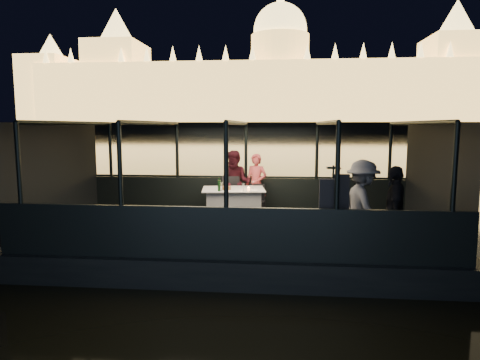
# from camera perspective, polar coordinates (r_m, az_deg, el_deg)

# --- Properties ---
(river_water) EXTENTS (500.00, 500.00, 0.00)m
(river_water) POSITION_cam_1_polar(r_m,az_deg,el_deg) (88.97, 4.91, 5.46)
(river_water) COLOR black
(river_water) RESTS_ON ground
(boat_hull) EXTENTS (8.60, 4.40, 1.00)m
(boat_hull) POSITION_cam_1_polar(r_m,az_deg,el_deg) (9.37, -0.24, -9.75)
(boat_hull) COLOR black
(boat_hull) RESTS_ON river_water
(boat_deck) EXTENTS (8.00, 4.00, 0.04)m
(boat_deck) POSITION_cam_1_polar(r_m,az_deg,el_deg) (9.25, -0.24, -6.91)
(boat_deck) COLOR black
(boat_deck) RESTS_ON boat_hull
(gunwale_port) EXTENTS (8.00, 0.08, 0.90)m
(gunwale_port) POSITION_cam_1_polar(r_m,az_deg,el_deg) (11.10, 0.79, -2.03)
(gunwale_port) COLOR black
(gunwale_port) RESTS_ON boat_deck
(gunwale_starboard) EXTENTS (8.00, 0.08, 0.90)m
(gunwale_starboard) POSITION_cam_1_polar(r_m,az_deg,el_deg) (7.20, -1.83, -7.15)
(gunwale_starboard) COLOR black
(gunwale_starboard) RESTS_ON boat_deck
(cabin_glass_port) EXTENTS (8.00, 0.02, 1.40)m
(cabin_glass_port) POSITION_cam_1_polar(r_m,az_deg,el_deg) (10.98, 0.80, 3.90)
(cabin_glass_port) COLOR #99B2B2
(cabin_glass_port) RESTS_ON gunwale_port
(cabin_glass_starboard) EXTENTS (8.00, 0.02, 1.40)m
(cabin_glass_starboard) POSITION_cam_1_polar(r_m,az_deg,el_deg) (7.01, -1.87, 2.00)
(cabin_glass_starboard) COLOR #99B2B2
(cabin_glass_starboard) RESTS_ON gunwale_starboard
(cabin_roof_glass) EXTENTS (8.00, 4.00, 0.02)m
(cabin_roof_glass) POSITION_cam_1_polar(r_m,az_deg,el_deg) (8.97, -0.25, 7.63)
(cabin_roof_glass) COLOR #99B2B2
(cabin_roof_glass) RESTS_ON boat_deck
(end_wall_fore) EXTENTS (0.02, 4.00, 2.30)m
(end_wall_fore) POSITION_cam_1_polar(r_m,az_deg,el_deg) (10.23, -23.13, 0.54)
(end_wall_fore) COLOR black
(end_wall_fore) RESTS_ON boat_deck
(end_wall_aft) EXTENTS (0.02, 4.00, 2.30)m
(end_wall_aft) POSITION_cam_1_polar(r_m,az_deg,el_deg) (9.51, 24.50, 0.01)
(end_wall_aft) COLOR black
(end_wall_aft) RESTS_ON boat_deck
(canopy_ribs) EXTENTS (8.00, 4.00, 2.30)m
(canopy_ribs) POSITION_cam_1_polar(r_m,az_deg,el_deg) (9.03, -0.24, 0.31)
(canopy_ribs) COLOR black
(canopy_ribs) RESTS_ON boat_deck
(embankment) EXTENTS (400.00, 140.00, 6.00)m
(embankment) POSITION_cam_1_polar(r_m,az_deg,el_deg) (218.93, 5.27, 6.77)
(embankment) COLOR #423D33
(embankment) RESTS_ON ground
(parliament_building) EXTENTS (220.00, 32.00, 60.00)m
(parliament_building) POSITION_cam_1_polar(r_m,az_deg,el_deg) (185.79, 5.32, 15.35)
(parliament_building) COLOR #F2D18C
(parliament_building) RESTS_ON embankment
(dining_table_central) EXTENTS (1.58, 1.23, 0.77)m
(dining_table_central) POSITION_cam_1_polar(r_m,az_deg,el_deg) (10.15, -0.87, -3.29)
(dining_table_central) COLOR white
(dining_table_central) RESTS_ON boat_deck
(chair_port_left) EXTENTS (0.59, 0.59, 0.97)m
(chair_port_left) POSITION_cam_1_polar(r_m,az_deg,el_deg) (10.59, -1.39, -2.49)
(chair_port_left) COLOR black
(chair_port_left) RESTS_ON boat_deck
(chair_port_right) EXTENTS (0.41, 0.41, 0.79)m
(chair_port_right) POSITION_cam_1_polar(r_m,az_deg,el_deg) (10.53, 2.29, -2.55)
(chair_port_right) COLOR black
(chair_port_right) RESTS_ON boat_deck
(coat_stand) EXTENTS (0.46, 0.37, 1.59)m
(coat_stand) POSITION_cam_1_polar(r_m,az_deg,el_deg) (7.35, 12.22, -3.43)
(coat_stand) COLOR black
(coat_stand) RESTS_ON boat_deck
(person_woman_coral) EXTENTS (0.65, 0.53, 1.55)m
(person_woman_coral) POSITION_cam_1_polar(r_m,az_deg,el_deg) (10.76, 2.16, -0.72)
(person_woman_coral) COLOR #CD4A4B
(person_woman_coral) RESTS_ON boat_deck
(person_man_maroon) EXTENTS (0.87, 0.72, 1.62)m
(person_man_maroon) POSITION_cam_1_polar(r_m,az_deg,el_deg) (10.80, -0.63, -0.69)
(person_man_maroon) COLOR #391018
(person_man_maroon) RESTS_ON boat_deck
(passenger_stripe) EXTENTS (0.86, 1.19, 1.65)m
(passenger_stripe) POSITION_cam_1_polar(r_m,az_deg,el_deg) (7.96, 15.99, -3.09)
(passenger_stripe) COLOR silver
(passenger_stripe) RESTS_ON boat_deck
(passenger_dark) EXTENTS (0.59, 0.98, 1.56)m
(passenger_dark) POSITION_cam_1_polar(r_m,az_deg,el_deg) (7.95, 19.93, -3.27)
(passenger_dark) COLOR black
(passenger_dark) RESTS_ON boat_deck
(wine_bottle) EXTENTS (0.08, 0.08, 0.31)m
(wine_bottle) POSITION_cam_1_polar(r_m,az_deg,el_deg) (9.70, -2.79, -0.62)
(wine_bottle) COLOR #133615
(wine_bottle) RESTS_ON dining_table_central
(bread_basket) EXTENTS (0.24, 0.24, 0.08)m
(bread_basket) POSITION_cam_1_polar(r_m,az_deg,el_deg) (9.94, -1.81, -1.06)
(bread_basket) COLOR brown
(bread_basket) RESTS_ON dining_table_central
(amber_candle) EXTENTS (0.07, 0.07, 0.08)m
(amber_candle) POSITION_cam_1_polar(r_m,az_deg,el_deg) (9.74, 1.17, -1.23)
(amber_candle) COLOR #FD8D3F
(amber_candle) RESTS_ON dining_table_central
(plate_near) EXTENTS (0.29, 0.29, 0.02)m
(plate_near) POSITION_cam_1_polar(r_m,az_deg,el_deg) (9.76, 1.87, -1.41)
(plate_near) COLOR white
(plate_near) RESTS_ON dining_table_central
(plate_far) EXTENTS (0.27, 0.27, 0.01)m
(plate_far) POSITION_cam_1_polar(r_m,az_deg,el_deg) (10.02, -2.17, -1.18)
(plate_far) COLOR silver
(plate_far) RESTS_ON dining_table_central
(wine_glass_white) EXTENTS (0.08, 0.08, 0.19)m
(wine_glass_white) POSITION_cam_1_polar(r_m,az_deg,el_deg) (9.73, -2.47, -0.92)
(wine_glass_white) COLOR white
(wine_glass_white) RESTS_ON dining_table_central
(wine_glass_red) EXTENTS (0.06, 0.06, 0.18)m
(wine_glass_red) POSITION_cam_1_polar(r_m,az_deg,el_deg) (10.00, 1.72, -0.69)
(wine_glass_red) COLOR silver
(wine_glass_red) RESTS_ON dining_table_central
(wine_glass_empty) EXTENTS (0.07, 0.07, 0.19)m
(wine_glass_empty) POSITION_cam_1_polar(r_m,az_deg,el_deg) (9.63, 0.47, -1.00)
(wine_glass_empty) COLOR silver
(wine_glass_empty) RESTS_ON dining_table_central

